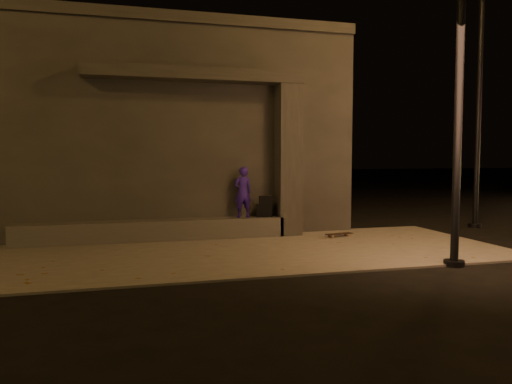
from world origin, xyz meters
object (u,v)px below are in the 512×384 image
object	(u,v)px
column	(288,160)
street_lamp_0	(460,40)
backpack	(264,209)
skateboarder	(243,192)
skateboard	(339,234)

from	to	relation	value
column	street_lamp_0	bearing A→B (deg)	-65.93
column	street_lamp_0	world-z (taller)	street_lamp_0
backpack	street_lamp_0	bearing A→B (deg)	-43.87
column	backpack	world-z (taller)	column
skateboarder	skateboard	xyz separation A→B (m)	(2.18, -0.65, -0.99)
column	backpack	bearing A→B (deg)	-180.00
skateboarder	skateboard	bearing A→B (deg)	155.59
backpack	skateboard	size ratio (longest dim) A/B	0.72
backpack	skateboard	bearing A→B (deg)	-6.28
skateboarder	backpack	distance (m)	0.68
skateboarder	backpack	xyz separation A→B (m)	(0.53, -0.00, -0.42)
column	skateboarder	distance (m)	1.36
backpack	street_lamp_0	distance (m)	5.61
column	backpack	distance (m)	1.32
backpack	street_lamp_0	size ratio (longest dim) A/B	0.07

